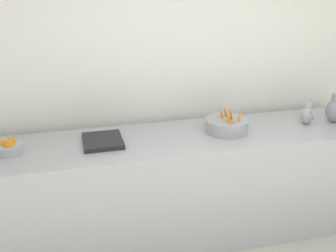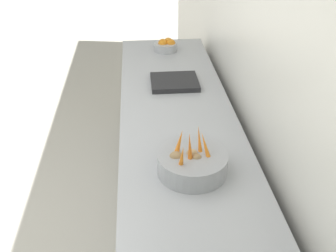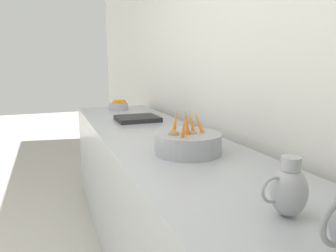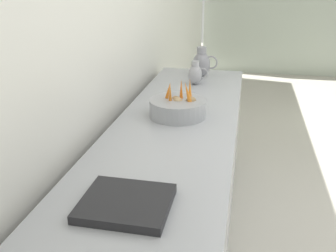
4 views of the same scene
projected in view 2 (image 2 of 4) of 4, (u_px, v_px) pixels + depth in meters
The scene contains 5 objects.
tile_wall_left at pixel (314, 75), 1.59m from camera, with size 0.10×9.07×3.00m, color white.
prep_counter at pixel (181, 192), 2.53m from camera, with size 0.73×3.23×0.93m, color #ADAFB5.
vegetable_colander at pixel (192, 162), 1.94m from camera, with size 0.35×0.35×0.24m.
orange_bowl at pixel (166, 46), 3.38m from camera, with size 0.20×0.20×0.11m.
counter_sink_basin at pixel (175, 82), 2.82m from camera, with size 0.34×0.30×0.04m, color #232326.
Camera 2 is at (-1.23, 1.62, 2.16)m, focal length 41.63 mm.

